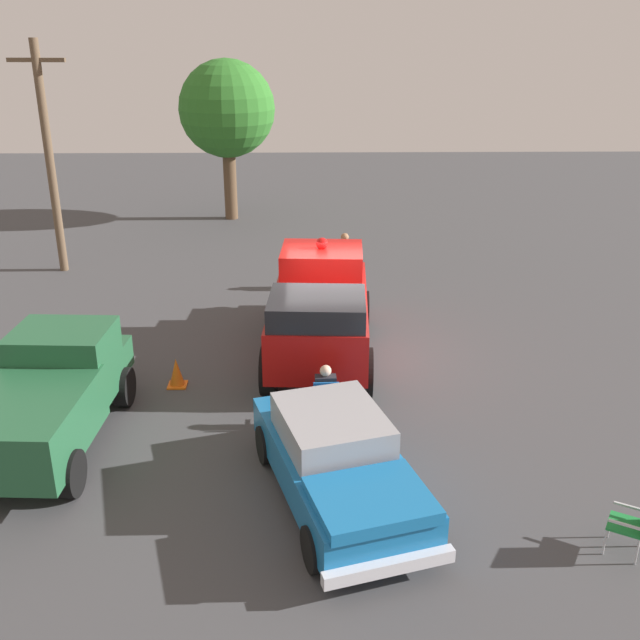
{
  "coord_description": "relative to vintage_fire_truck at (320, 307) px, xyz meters",
  "views": [
    {
      "loc": [
        15.67,
        -0.79,
        7.16
      ],
      "look_at": [
        0.24,
        -0.5,
        0.97
      ],
      "focal_mm": 41.02,
      "sensor_mm": 36.0,
      "label": 1
    }
  ],
  "objects": [
    {
      "name": "parked_pickup",
      "position": [
        3.8,
        -4.99,
        -0.21
      ],
      "size": [
        4.89,
        2.24,
        1.9
      ],
      "color": "black",
      "rests_on": "ground"
    },
    {
      "name": "lawn_chair_near_truck",
      "position": [
        3.36,
        0.04,
        -0.61
      ],
      "size": [
        0.52,
        0.53,
        1.02
      ],
      "color": "#B7BABF",
      "rests_on": "ground"
    },
    {
      "name": "spectator_standing",
      "position": [
        -4.7,
        0.79,
        -0.23
      ],
      "size": [
        0.39,
        0.63,
        1.68
      ],
      "color": "#2D334C",
      "rests_on": "ground"
    },
    {
      "name": "spectator_seated",
      "position": [
        3.23,
        0.03,
        -0.5
      ],
      "size": [
        0.55,
        0.41,
        1.29
      ],
      "color": "#383842",
      "rests_on": "ground"
    },
    {
      "name": "traffic_cone",
      "position": [
        1.55,
        -3.11,
        -0.89
      ],
      "size": [
        0.4,
        0.4,
        0.64
      ],
      "color": "orange",
      "rests_on": "ground"
    },
    {
      "name": "vintage_fire_truck",
      "position": [
        0.0,
        0.0,
        0.0
      ],
      "size": [
        6.06,
        2.61,
        2.59
      ],
      "color": "black",
      "rests_on": "ground"
    },
    {
      "name": "lawn_chair_by_car",
      "position": [
        7.08,
        4.4,
        -0.61
      ],
      "size": [
        0.67,
        0.67,
        1.02
      ],
      "color": "#B7BABF",
      "rests_on": "ground"
    },
    {
      "name": "oak_tree_left",
      "position": [
        -13.31,
        -3.32,
        3.04
      ],
      "size": [
        3.68,
        3.68,
        6.12
      ],
      "color": "brown",
      "rests_on": "ground"
    },
    {
      "name": "classic_hot_rod",
      "position": [
        5.73,
        0.17,
        -0.45
      ],
      "size": [
        4.71,
        3.01,
        1.46
      ],
      "color": "black",
      "rests_on": "ground"
    },
    {
      "name": "ground_plane",
      "position": [
        -0.01,
        0.49,
        -1.2
      ],
      "size": [
        60.0,
        60.0,
        0.0
      ],
      "primitive_type": "plane",
      "color": "#424244"
    },
    {
      "name": "utility_pole",
      "position": [
        -6.63,
        -8.01,
        2.4
      ],
      "size": [
        0.26,
        1.7,
        6.9
      ],
      "color": "brown",
      "rests_on": "ground"
    }
  ]
}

